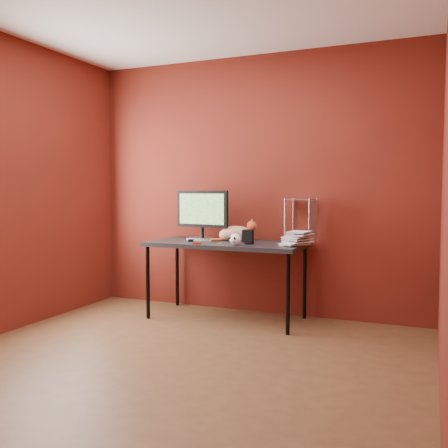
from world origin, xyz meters
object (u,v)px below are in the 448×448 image
at_px(book_stack, 291,165).
at_px(monitor, 202,212).
at_px(cat, 236,233).
at_px(speaker, 248,237).
at_px(desk, 226,247).
at_px(skull_mug, 235,239).

bearing_deg(book_stack, monitor, 174.01).
xyz_separation_m(cat, speaker, (0.21, -0.24, -0.01)).
height_order(desk, monitor, monitor).
distance_m(monitor, speaker, 0.63).
bearing_deg(speaker, desk, 153.19).
relative_size(cat, speaker, 3.08).
bearing_deg(speaker, monitor, 153.42).
xyz_separation_m(desk, cat, (0.04, 0.15, 0.13)).
distance_m(cat, speaker, 0.32).
height_order(desk, cat, cat).
distance_m(speaker, book_stack, 0.77).
relative_size(desk, skull_mug, 13.11).
bearing_deg(cat, skull_mug, -90.43).
distance_m(skull_mug, book_stack, 0.84).
bearing_deg(cat, book_stack, -34.87).
xyz_separation_m(monitor, book_stack, (0.94, -0.10, 0.45)).
height_order(monitor, speaker, monitor).
bearing_deg(cat, speaker, -69.32).
relative_size(monitor, speaker, 4.30).
relative_size(desk, cat, 3.67).
bearing_deg(skull_mug, book_stack, 44.85).
height_order(cat, speaker, cat).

